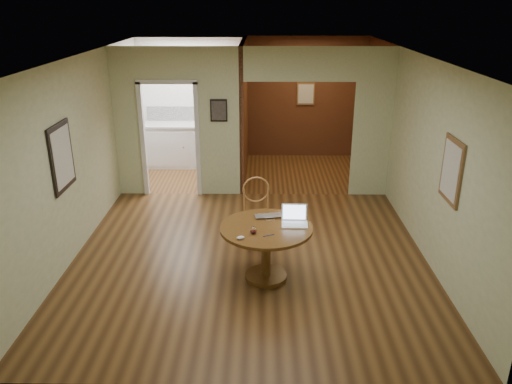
{
  "coord_description": "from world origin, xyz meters",
  "views": [
    {
      "loc": [
        0.17,
        -6.27,
        3.46
      ],
      "look_at": [
        0.09,
        -0.2,
        1.09
      ],
      "focal_mm": 35.0,
      "sensor_mm": 36.0,
      "label": 1
    }
  ],
  "objects_px": {
    "closed_laptop": "(269,218)",
    "open_laptop": "(294,219)",
    "dining_table": "(266,240)",
    "chair": "(257,208)"
  },
  "relations": [
    {
      "from": "dining_table",
      "to": "open_laptop",
      "type": "relative_size",
      "value": 3.49
    },
    {
      "from": "dining_table",
      "to": "chair",
      "type": "height_order",
      "value": "chair"
    },
    {
      "from": "dining_table",
      "to": "closed_laptop",
      "type": "relative_size",
      "value": 3.3
    },
    {
      "from": "dining_table",
      "to": "closed_laptop",
      "type": "xyz_separation_m",
      "value": [
        0.04,
        0.25,
        0.21
      ]
    },
    {
      "from": "chair",
      "to": "closed_laptop",
      "type": "bearing_deg",
      "value": -84.32
    },
    {
      "from": "chair",
      "to": "closed_laptop",
      "type": "distance_m",
      "value": 0.77
    },
    {
      "from": "chair",
      "to": "closed_laptop",
      "type": "xyz_separation_m",
      "value": [
        0.17,
        -0.73,
        0.18
      ]
    },
    {
      "from": "chair",
      "to": "closed_laptop",
      "type": "relative_size",
      "value": 2.89
    },
    {
      "from": "chair",
      "to": "closed_laptop",
      "type": "height_order",
      "value": "chair"
    },
    {
      "from": "closed_laptop",
      "to": "open_laptop",
      "type": "bearing_deg",
      "value": -31.4
    }
  ]
}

